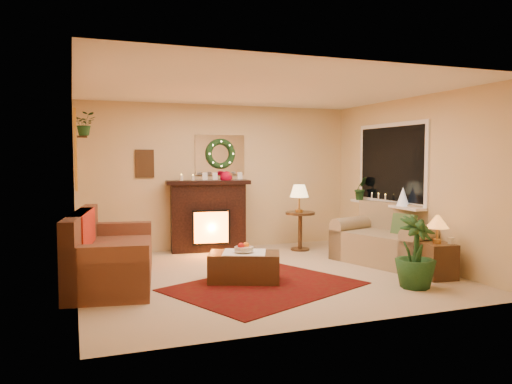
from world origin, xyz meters
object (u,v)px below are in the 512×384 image
object	(u,v)px
loveseat	(387,237)
fireplace	(208,220)
side_table_round	(300,232)
coffee_table	(244,266)
sofa	(113,250)
end_table_square	(438,259)

from	to	relation	value
loveseat	fireplace	bearing A→B (deg)	121.09
side_table_round	fireplace	bearing A→B (deg)	161.70
fireplace	coffee_table	size ratio (longest dim) A/B	1.39
loveseat	coffee_table	bearing A→B (deg)	169.12
sofa	loveseat	distance (m)	4.11
sofa	end_table_square	bearing A→B (deg)	-8.60
loveseat	end_table_square	distance (m)	1.09
loveseat	side_table_round	world-z (taller)	loveseat
sofa	end_table_square	xyz separation A→B (m)	(4.19, -1.33, -0.16)
sofa	fireplace	distance (m)	2.48
end_table_square	coffee_table	bearing A→B (deg)	163.55
coffee_table	end_table_square	bearing A→B (deg)	6.08
fireplace	loveseat	size ratio (longest dim) A/B	0.81
end_table_square	coffee_table	world-z (taller)	end_table_square
side_table_round	coffee_table	world-z (taller)	side_table_round
loveseat	side_table_round	bearing A→B (deg)	99.45
side_table_round	end_table_square	size ratio (longest dim) A/B	1.42
side_table_round	loveseat	bearing A→B (deg)	-62.09
fireplace	side_table_round	bearing A→B (deg)	-11.16
side_table_round	coffee_table	distance (m)	2.47
sofa	end_table_square	distance (m)	4.40
sofa	side_table_round	xyz separation A→B (m)	(3.31, 1.23, -0.10)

